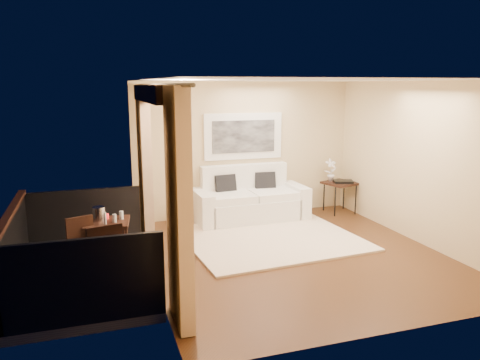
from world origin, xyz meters
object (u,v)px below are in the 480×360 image
sofa (249,201)px  ice_bucket (99,214)px  balcony_chair_near (108,261)px  orchid (331,170)px  bistro_table (108,227)px  side_table (340,185)px  balcony_chair_far (79,241)px

sofa → ice_bucket: (-2.88, -1.69, 0.44)m
sofa → balcony_chair_near: sofa is taller
orchid → balcony_chair_near: bearing=-146.6°
bistro_table → balcony_chair_near: bearing=-92.2°
balcony_chair_near → sofa: bearing=32.7°
side_table → balcony_chair_near: size_ratio=0.75×
orchid → side_table: bearing=-47.2°
sofa → side_table: bearing=-4.8°
orchid → bistro_table: 4.95m
sofa → side_table: (1.97, -0.10, 0.22)m
bistro_table → balcony_chair_far: bearing=-165.8°
side_table → balcony_chair_near: 5.60m
side_table → ice_bucket: 5.11m
bistro_table → balcony_chair_near: size_ratio=0.72×
orchid → bistro_table: bearing=-158.3°
sofa → side_table: 1.99m
side_table → balcony_chair_far: bearing=-161.0°
orchid → ice_bucket: size_ratio=2.37×
balcony_chair_far → balcony_chair_near: (0.35, -1.13, 0.08)m
bistro_table → balcony_chair_far: balcony_chair_far is taller
balcony_chair_far → balcony_chair_near: size_ratio=0.87×
orchid → balcony_chair_far: bearing=-158.9°
side_table → bistro_table: size_ratio=1.05×
sofa → orchid: 1.90m
side_table → ice_bucket: ice_bucket is taller
orchid → balcony_chair_near: 5.57m
balcony_chair_far → ice_bucket: bearing=-166.5°
balcony_chair_far → ice_bucket: 0.47m
side_table → ice_bucket: bearing=-161.8°
side_table → balcony_chair_near: balcony_chair_near is taller
side_table → ice_bucket: (-4.85, -1.59, 0.22)m
bistro_table → side_table: bearing=19.4°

